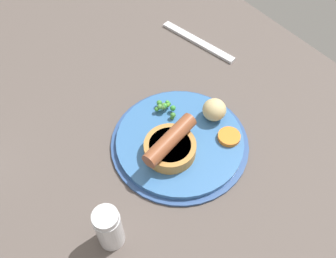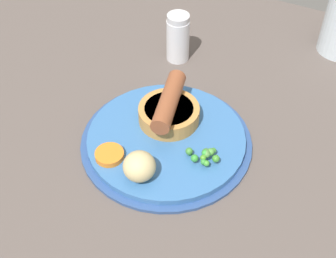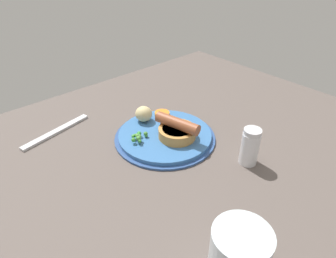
% 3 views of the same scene
% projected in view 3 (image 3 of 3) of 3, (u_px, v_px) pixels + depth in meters
% --- Properties ---
extents(dining_table, '(1.10, 0.80, 0.03)m').
position_uv_depth(dining_table, '(159.00, 157.00, 0.66)').
color(dining_table, '#564C47').
rests_on(dining_table, ground).
extents(dinner_plate, '(0.23, 0.23, 0.01)m').
position_uv_depth(dinner_plate, '(165.00, 136.00, 0.69)').
color(dinner_plate, '#2D4C84').
rests_on(dinner_plate, dining_table).
extents(sausage_pudding, '(0.08, 0.11, 0.05)m').
position_uv_depth(sausage_pudding, '(176.00, 129.00, 0.67)').
color(sausage_pudding, '#BC8442').
rests_on(sausage_pudding, dinner_plate).
extents(pea_pile, '(0.05, 0.03, 0.02)m').
position_uv_depth(pea_pile, '(139.00, 136.00, 0.66)').
color(pea_pile, '#3C8D3A').
rests_on(pea_pile, dinner_plate).
extents(potato_chunk_0, '(0.05, 0.05, 0.04)m').
position_uv_depth(potato_chunk_0, '(144.00, 114.00, 0.72)').
color(potato_chunk_0, '#CCB77F').
rests_on(potato_chunk_0, dinner_plate).
extents(carrot_slice_0, '(0.05, 0.05, 0.01)m').
position_uv_depth(carrot_slice_0, '(162.00, 114.00, 0.75)').
color(carrot_slice_0, orange).
rests_on(carrot_slice_0, dinner_plate).
extents(fork, '(0.18, 0.05, 0.01)m').
position_uv_depth(fork, '(56.00, 131.00, 0.71)').
color(fork, silver).
rests_on(fork, dining_table).
extents(salt_shaker, '(0.04, 0.04, 0.08)m').
position_uv_depth(salt_shaker, '(250.00, 147.00, 0.60)').
color(salt_shaker, silver).
rests_on(salt_shaker, dining_table).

